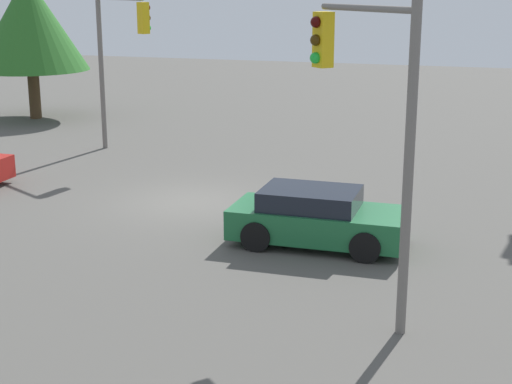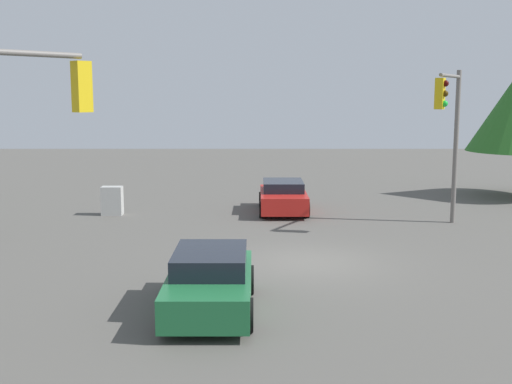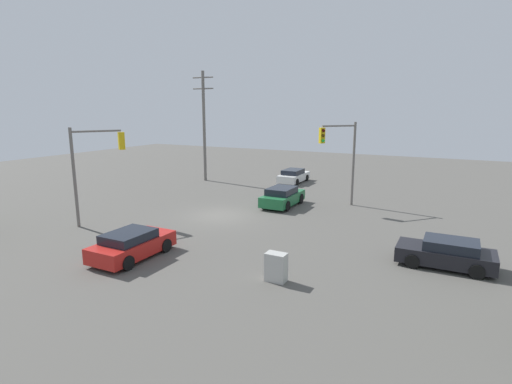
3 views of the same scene
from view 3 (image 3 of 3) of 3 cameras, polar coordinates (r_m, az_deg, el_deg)
ground_plane at (r=26.12m, az=-5.17°, el=-3.36°), size 80.00×80.00×0.00m
sedan_white at (r=37.64m, az=5.39°, el=2.29°), size 1.84×4.18×1.26m
sedan_red at (r=19.56m, az=-17.30°, el=-7.17°), size 2.01×4.06×1.30m
sedan_green at (r=28.46m, az=3.79°, el=-0.67°), size 1.98×4.14×1.37m
sedan_dark at (r=19.56m, az=25.53°, el=-7.91°), size 4.01×1.90×1.25m
traffic_signal_main at (r=25.29m, az=-22.07°, el=4.40°), size 1.68×2.74×5.79m
traffic_signal_cross at (r=28.39m, az=12.02°, el=5.87°), size 2.06×2.24×5.92m
utility_pole_tall at (r=38.43m, az=-7.44°, el=9.63°), size 2.20×0.28×10.23m
electrical_cabinet at (r=16.32m, az=2.89°, el=-10.67°), size 0.84×0.53×1.18m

